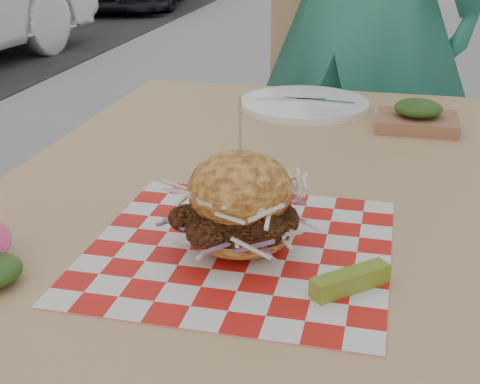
{
  "coord_description": "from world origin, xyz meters",
  "views": [
    {
      "loc": [
        -0.04,
        -0.67,
        1.13
      ],
      "look_at": [
        -0.21,
        0.03,
        0.82
      ],
      "focal_mm": 50.0,
      "sensor_mm": 36.0,
      "label": 1
    }
  ],
  "objects": [
    {
      "name": "place_setting",
      "position": [
        -0.22,
        0.68,
        0.76
      ],
      "size": [
        0.27,
        0.27,
        0.02
      ],
      "color": "white",
      "rests_on": "patio_table"
    },
    {
      "name": "kraft_tray",
      "position": [
        0.01,
        0.59,
        0.77
      ],
      "size": [
        0.15,
        0.12,
        0.06
      ],
      "color": "#956143",
      "rests_on": "patio_table"
    },
    {
      "name": "pickle_spear",
      "position": [
        -0.07,
        -0.03,
        0.76
      ],
      "size": [
        0.08,
        0.08,
        0.02
      ],
      "primitive_type": "cube",
      "rotation": [
        0.0,
        0.0,
        0.75
      ],
      "color": "olive",
      "rests_on": "paper_liner"
    },
    {
      "name": "patio_chair",
      "position": [
        -0.19,
        1.25,
        0.55
      ],
      "size": [
        0.53,
        0.53,
        0.95
      ],
      "rotation": [
        0.0,
        0.0,
        -0.3
      ],
      "color": "tan",
      "rests_on": "ground"
    },
    {
      "name": "patio_table",
      "position": [
        -0.22,
        0.25,
        0.67
      ],
      "size": [
        0.8,
        1.2,
        0.75
      ],
      "color": "tan",
      "rests_on": "ground"
    },
    {
      "name": "sandwich",
      "position": [
        -0.21,
        0.03,
        0.8
      ],
      "size": [
        0.17,
        0.17,
        0.19
      ],
      "color": "#EC9E42",
      "rests_on": "paper_liner"
    },
    {
      "name": "paper_liner",
      "position": [
        -0.21,
        0.03,
        0.75
      ],
      "size": [
        0.36,
        0.36,
        0.0
      ],
      "primitive_type": "cube",
      "color": "red",
      "rests_on": "patio_table"
    }
  ]
}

